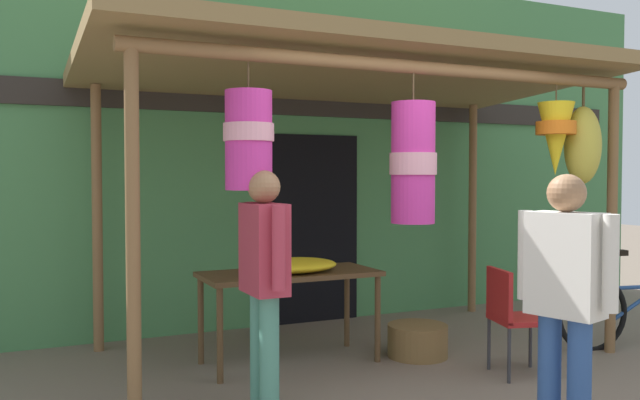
# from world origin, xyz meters

# --- Properties ---
(ground_plane) EXTENTS (30.00, 30.00, 0.00)m
(ground_plane) POSITION_xyz_m (0.00, 0.00, 0.00)
(ground_plane) COLOR #756656
(shop_facade) EXTENTS (9.61, 0.29, 3.74)m
(shop_facade) POSITION_xyz_m (0.00, 2.47, 1.87)
(shop_facade) COLOR #47844C
(shop_facade) RESTS_ON ground_plane
(market_stall_canopy) EXTENTS (4.62, 2.46, 2.62)m
(market_stall_canopy) POSITION_xyz_m (0.07, 0.92, 2.31)
(market_stall_canopy) COLOR brown
(market_stall_canopy) RESTS_ON ground_plane
(display_table) EXTENTS (1.46, 0.67, 0.77)m
(display_table) POSITION_xyz_m (-0.63, 0.99, 0.69)
(display_table) COLOR brown
(display_table) RESTS_ON ground_plane
(flower_heap_on_table) EXTENTS (0.73, 0.51, 0.12)m
(flower_heap_on_table) POSITION_xyz_m (-0.59, 0.93, 0.83)
(flower_heap_on_table) COLOR yellow
(flower_heap_on_table) RESTS_ON display_table
(folding_chair) EXTENTS (0.49, 0.49, 0.84)m
(folding_chair) POSITION_xyz_m (0.82, -0.06, 0.50)
(folding_chair) COLOR #AD1E1E
(folding_chair) RESTS_ON ground_plane
(wicker_basket_by_table) EXTENTS (0.52, 0.52, 0.28)m
(wicker_basket_by_table) POSITION_xyz_m (0.45, 0.71, 0.14)
(wicker_basket_by_table) COLOR brown
(wicker_basket_by_table) RESTS_ON ground_plane
(vendor_in_orange) EXTENTS (0.33, 0.57, 1.58)m
(vendor_in_orange) POSITION_xyz_m (0.11, -1.31, 0.93)
(vendor_in_orange) COLOR #2D5193
(vendor_in_orange) RESTS_ON ground_plane
(customer_foreground) EXTENTS (0.23, 0.59, 1.60)m
(customer_foreground) POSITION_xyz_m (-1.21, 0.00, 0.94)
(customer_foreground) COLOR #4C8E7A
(customer_foreground) RESTS_ON ground_plane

